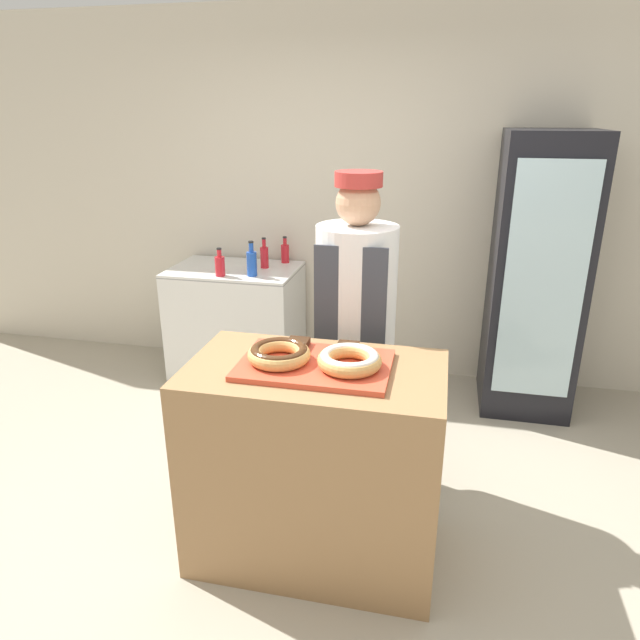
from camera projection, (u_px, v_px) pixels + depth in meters
ground_plane at (316, 547)px, 2.75m from camera, size 14.00×14.00×0.00m
wall_back at (379, 201)px, 4.24m from camera, size 8.00×0.06×2.70m
display_counter at (315, 463)px, 2.59m from camera, size 1.11×0.64×0.95m
serving_tray at (315, 365)px, 2.42m from camera, size 0.64×0.43×0.02m
donut_chocolate_glaze at (279, 353)px, 2.41m from camera, size 0.27×0.27×0.07m
donut_light_glaze at (349, 359)px, 2.35m from camera, size 0.27×0.27×0.07m
brownie_back_left at (298, 343)px, 2.57m from camera, size 0.09×0.09×0.03m
brownie_back_right at (348, 347)px, 2.53m from camera, size 0.09×0.09×0.03m
baker_person at (355, 330)px, 3.01m from camera, size 0.42×0.42×1.71m
beverage_fridge at (536, 277)px, 3.80m from camera, size 0.58×0.63×1.87m
chest_freezer at (237, 322)px, 4.42m from camera, size 0.95×0.63×0.87m
bottle_blue at (252, 262)px, 4.04m from camera, size 0.07×0.07×0.25m
bottle_red at (264, 256)px, 4.25m from camera, size 0.06×0.06×0.23m
bottle_red_b at (220, 265)px, 4.04m from camera, size 0.07×0.07×0.20m
bottle_red_b_b at (285, 253)px, 4.40m from camera, size 0.06×0.06×0.20m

